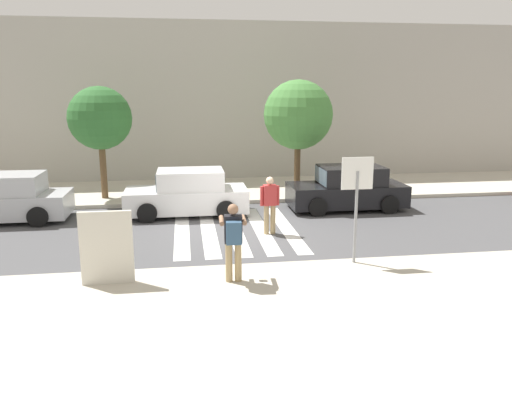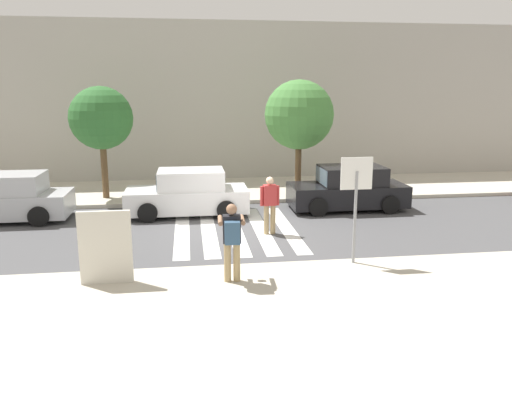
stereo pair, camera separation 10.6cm
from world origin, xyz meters
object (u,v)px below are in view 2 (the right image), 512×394
(parked_car_black, at_px, (348,189))
(street_tree_center, at_px, (299,115))
(parked_car_white, at_px, (188,194))
(advertising_board, at_px, (106,247))
(photographer_with_backpack, at_px, (232,236))
(stop_sign, at_px, (356,187))
(street_tree_west, at_px, (101,118))
(parked_car_silver, at_px, (5,199))
(pedestrian_crossing, at_px, (270,202))

(parked_car_black, height_order, street_tree_center, street_tree_center)
(parked_car_white, xyz_separation_m, advertising_board, (-1.77, -6.27, 0.21))
(photographer_with_backpack, height_order, parked_car_white, photographer_with_backpack)
(stop_sign, height_order, parked_car_white, stop_sign)
(photographer_with_backpack, distance_m, street_tree_west, 10.12)
(stop_sign, height_order, street_tree_center, street_tree_center)
(parked_car_silver, xyz_separation_m, parked_car_white, (5.89, 0.00, 0.00))
(stop_sign, distance_m, parked_car_silver, 11.42)
(photographer_with_backpack, xyz_separation_m, advertising_board, (-2.68, 0.30, -0.23))
(parked_car_white, xyz_separation_m, street_tree_west, (-3.12, 2.50, 2.41))
(pedestrian_crossing, bearing_deg, parked_car_black, 39.08)
(photographer_with_backpack, relative_size, parked_car_silver, 0.42)
(street_tree_west, bearing_deg, parked_car_white, -38.79)
(stop_sign, bearing_deg, street_tree_center, 87.25)
(photographer_with_backpack, xyz_separation_m, pedestrian_crossing, (1.47, 3.91, -0.19))
(street_tree_west, relative_size, street_tree_center, 0.95)
(pedestrian_crossing, relative_size, street_tree_center, 0.39)
(street_tree_west, xyz_separation_m, advertising_board, (1.35, -8.78, -2.20))
(parked_car_white, bearing_deg, photographer_with_backpack, -82.15)
(street_tree_center, bearing_deg, parked_car_black, -56.74)
(parked_car_black, bearing_deg, street_tree_center, 123.26)
(parked_car_white, bearing_deg, pedestrian_crossing, -48.27)
(stop_sign, xyz_separation_m, parked_car_white, (-3.90, 5.75, -1.27))
(street_tree_west, bearing_deg, street_tree_center, -3.22)
(parked_car_black, bearing_deg, pedestrian_crossing, -140.92)
(photographer_with_backpack, relative_size, pedestrian_crossing, 1.00)
(stop_sign, height_order, photographer_with_backpack, stop_sign)
(pedestrian_crossing, bearing_deg, advertising_board, -138.88)
(street_tree_west, distance_m, street_tree_center, 7.40)
(parked_car_silver, xyz_separation_m, advertising_board, (4.12, -6.27, 0.21))
(stop_sign, relative_size, advertising_board, 1.60)
(stop_sign, height_order, parked_car_silver, stop_sign)
(parked_car_silver, height_order, street_tree_center, street_tree_center)
(photographer_with_backpack, height_order, street_tree_west, street_tree_west)
(parked_car_black, bearing_deg, stop_sign, -106.90)
(parked_car_silver, bearing_deg, street_tree_west, 42.10)
(photographer_with_backpack, xyz_separation_m, street_tree_west, (-4.02, 9.08, 1.97))
(advertising_board, bearing_deg, parked_car_black, 40.23)
(photographer_with_backpack, height_order, parked_car_silver, photographer_with_backpack)
(photographer_with_backpack, xyz_separation_m, street_tree_center, (3.37, 8.66, 2.06))
(parked_car_black, xyz_separation_m, street_tree_west, (-8.76, 2.50, 2.41))
(parked_car_white, distance_m, street_tree_center, 5.38)
(parked_car_silver, relative_size, advertising_board, 2.56)
(street_tree_west, bearing_deg, advertising_board, -81.28)
(parked_car_black, relative_size, street_tree_center, 0.93)
(parked_car_silver, xyz_separation_m, street_tree_center, (10.16, 2.09, 2.50))
(pedestrian_crossing, height_order, parked_car_silver, pedestrian_crossing)
(street_tree_center, xyz_separation_m, advertising_board, (-6.05, -8.36, -2.29))
(parked_car_black, height_order, advertising_board, advertising_board)
(parked_car_black, bearing_deg, street_tree_west, 164.05)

